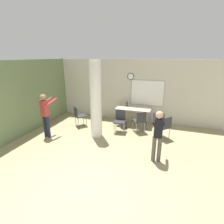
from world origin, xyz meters
TOP-DOWN VIEW (x-y plane):
  - ground_plane at (0.00, 0.00)m, footprint 24.00×24.00m
  - wall_left_accent at (-3.50, 2.50)m, footprint 0.12×7.00m
  - wall_back at (0.01, 5.06)m, footprint 8.00×0.15m
  - support_pillar at (-0.77, 2.85)m, footprint 0.41×0.41m
  - folding_table at (0.30, 4.48)m, footprint 1.49×0.80m
  - bottle_on_table at (-0.04, 4.65)m, footprint 0.07×0.07m
  - waste_bin at (0.01, 3.91)m, footprint 0.27×0.27m
  - chair_table_front at (-0.04, 3.51)m, footprint 0.49×0.49m
  - chair_table_right at (0.72, 3.71)m, footprint 0.61×0.61m
  - chair_near_pillar at (-1.88, 3.51)m, footprint 0.62×0.62m
  - chair_mid_room at (1.67, 3.41)m, footprint 0.62×0.62m
  - person_playing_side at (1.53, 1.85)m, footprint 0.37×0.60m
  - person_watching_back at (-2.51, 2.20)m, footprint 0.44×0.64m

SIDE VIEW (x-z plane):
  - ground_plane at x=0.00m, z-range 0.00..0.00m
  - waste_bin at x=0.01m, z-range 0.00..0.35m
  - chair_table_front at x=-0.04m, z-range 0.08..0.95m
  - chair_table_right at x=0.72m, z-range 0.08..0.95m
  - chair_near_pillar at x=-1.88m, z-range 0.08..0.95m
  - chair_mid_room at x=1.67m, z-range 0.08..0.95m
  - folding_table at x=0.30m, z-range 0.33..1.08m
  - bottle_on_table at x=-0.04m, z-range 0.73..0.97m
  - person_playing_side at x=1.53m, z-range 0.14..1.67m
  - person_watching_back at x=-2.51m, z-range 0.14..1.79m
  - wall_back at x=0.01m, z-range 0.00..2.80m
  - wall_left_accent at x=-3.50m, z-range 0.00..2.80m
  - support_pillar at x=-0.77m, z-range 0.00..2.80m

